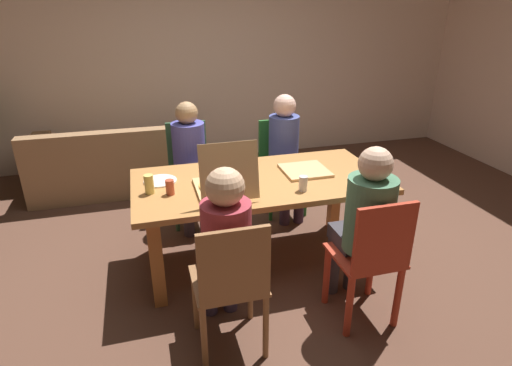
{
  "coord_description": "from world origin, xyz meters",
  "views": [
    {
      "loc": [
        -0.84,
        -2.9,
        2.02
      ],
      "look_at": [
        0.0,
        0.1,
        0.66
      ],
      "focal_mm": 29.5,
      "sensor_mm": 36.0,
      "label": 1
    }
  ],
  "objects_px": {
    "drinking_glass_2": "(170,187)",
    "person_3": "(286,147)",
    "drinking_glass_1": "(303,183)",
    "chair_2": "(189,168)",
    "person_1": "(225,241)",
    "chair_0": "(371,259)",
    "chair_1": "(231,282)",
    "couch": "(114,165)",
    "chair_3": "(280,160)",
    "drinking_glass_3": "(215,163)",
    "person_2": "(190,156)",
    "plate_2": "(243,167)",
    "plate_1": "(362,180)",
    "pizza_box_1": "(224,184)",
    "plate_0": "(160,181)",
    "dining_table": "(259,191)",
    "person_0": "(364,218)",
    "drinking_glass_0": "(149,184)",
    "pizza_box_0": "(305,170)"
  },
  "relations": [
    {
      "from": "chair_2",
      "to": "drinking_glass_2",
      "type": "xyz_separation_m",
      "value": [
        -0.25,
        -1.03,
        0.26
      ]
    },
    {
      "from": "person_2",
      "to": "drinking_glass_1",
      "type": "relative_size",
      "value": 10.6
    },
    {
      "from": "person_0",
      "to": "drinking_glass_0",
      "type": "relative_size",
      "value": 8.68
    },
    {
      "from": "dining_table",
      "to": "pizza_box_1",
      "type": "distance_m",
      "value": 0.38
    },
    {
      "from": "person_2",
      "to": "plate_2",
      "type": "distance_m",
      "value": 0.65
    },
    {
      "from": "plate_1",
      "to": "drinking_glass_0",
      "type": "relative_size",
      "value": 1.6
    },
    {
      "from": "chair_0",
      "to": "drinking_glass_2",
      "type": "relative_size",
      "value": 8.48
    },
    {
      "from": "pizza_box_1",
      "to": "plate_1",
      "type": "xyz_separation_m",
      "value": [
        1.07,
        -0.1,
        -0.05
      ]
    },
    {
      "from": "drinking_glass_1",
      "to": "couch",
      "type": "bearing_deg",
      "value": 123.23
    },
    {
      "from": "couch",
      "to": "person_3",
      "type": "bearing_deg",
      "value": -34.17
    },
    {
      "from": "chair_0",
      "to": "chair_1",
      "type": "bearing_deg",
      "value": -177.92
    },
    {
      "from": "person_1",
      "to": "plate_2",
      "type": "xyz_separation_m",
      "value": [
        0.37,
        1.04,
        0.04
      ]
    },
    {
      "from": "couch",
      "to": "chair_1",
      "type": "bearing_deg",
      "value": -75.17
    },
    {
      "from": "chair_2",
      "to": "plate_0",
      "type": "height_order",
      "value": "chair_2"
    },
    {
      "from": "person_3",
      "to": "drinking_glass_1",
      "type": "bearing_deg",
      "value": -102.68
    },
    {
      "from": "chair_0",
      "to": "drinking_glass_2",
      "type": "xyz_separation_m",
      "value": [
        -1.18,
        0.81,
        0.3
      ]
    },
    {
      "from": "chair_2",
      "to": "person_1",
      "type": "bearing_deg",
      "value": -90.0
    },
    {
      "from": "person_1",
      "to": "chair_2",
      "type": "distance_m",
      "value": 1.73
    },
    {
      "from": "dining_table",
      "to": "pizza_box_1",
      "type": "bearing_deg",
      "value": -153.7
    },
    {
      "from": "person_2",
      "to": "pizza_box_1",
      "type": "distance_m",
      "value": 0.95
    },
    {
      "from": "person_2",
      "to": "drinking_glass_2",
      "type": "xyz_separation_m",
      "value": [
        -0.25,
        -0.89,
        0.09
      ]
    },
    {
      "from": "person_3",
      "to": "drinking_glass_1",
      "type": "distance_m",
      "value": 1.09
    },
    {
      "from": "person_1",
      "to": "drinking_glass_3",
      "type": "relative_size",
      "value": 8.7
    },
    {
      "from": "dining_table",
      "to": "pizza_box_1",
      "type": "xyz_separation_m",
      "value": [
        -0.31,
        -0.15,
        0.16
      ]
    },
    {
      "from": "person_0",
      "to": "drinking_glass_0",
      "type": "bearing_deg",
      "value": 150.87
    },
    {
      "from": "chair_0",
      "to": "chair_3",
      "type": "xyz_separation_m",
      "value": [
        0.0,
        1.82,
        0.03
      ]
    },
    {
      "from": "chair_3",
      "to": "drinking_glass_3",
      "type": "distance_m",
      "value": 1.05
    },
    {
      "from": "chair_3",
      "to": "drinking_glass_2",
      "type": "relative_size",
      "value": 8.36
    },
    {
      "from": "chair_1",
      "to": "person_2",
      "type": "height_order",
      "value": "person_2"
    },
    {
      "from": "pizza_box_1",
      "to": "plate_0",
      "type": "bearing_deg",
      "value": 145.11
    },
    {
      "from": "drinking_glass_3",
      "to": "couch",
      "type": "bearing_deg",
      "value": 118.8
    },
    {
      "from": "person_3",
      "to": "plate_2",
      "type": "distance_m",
      "value": 0.76
    },
    {
      "from": "drinking_glass_3",
      "to": "pizza_box_1",
      "type": "bearing_deg",
      "value": -91.87
    },
    {
      "from": "chair_2",
      "to": "pizza_box_0",
      "type": "xyz_separation_m",
      "value": [
        0.84,
        -0.89,
        0.22
      ]
    },
    {
      "from": "pizza_box_1",
      "to": "drinking_glass_2",
      "type": "xyz_separation_m",
      "value": [
        -0.38,
        0.05,
        -0.0
      ]
    },
    {
      "from": "drinking_glass_0",
      "to": "couch",
      "type": "xyz_separation_m",
      "value": [
        -0.36,
        1.94,
        -0.53
      ]
    },
    {
      "from": "drinking_glass_3",
      "to": "drinking_glass_1",
      "type": "bearing_deg",
      "value": -46.15
    },
    {
      "from": "pizza_box_0",
      "to": "chair_0",
      "type": "bearing_deg",
      "value": -84.87
    },
    {
      "from": "pizza_box_0",
      "to": "pizza_box_1",
      "type": "xyz_separation_m",
      "value": [
        -0.71,
        -0.2,
        0.04
      ]
    },
    {
      "from": "plate_1",
      "to": "pizza_box_1",
      "type": "bearing_deg",
      "value": 174.9
    },
    {
      "from": "plate_0",
      "to": "dining_table",
      "type": "bearing_deg",
      "value": -11.55
    },
    {
      "from": "person_1",
      "to": "couch",
      "type": "xyz_separation_m",
      "value": [
        -0.75,
        2.69,
        -0.43
      ]
    },
    {
      "from": "dining_table",
      "to": "person_2",
      "type": "relative_size",
      "value": 1.63
    },
    {
      "from": "plate_2",
      "to": "couch",
      "type": "distance_m",
      "value": 2.05
    },
    {
      "from": "person_1",
      "to": "person_3",
      "type": "bearing_deg",
      "value": 59.16
    },
    {
      "from": "drinking_glass_2",
      "to": "person_3",
      "type": "bearing_deg",
      "value": 36.22
    },
    {
      "from": "dining_table",
      "to": "person_0",
      "type": "relative_size",
      "value": 1.59
    },
    {
      "from": "pizza_box_1",
      "to": "plate_0",
      "type": "distance_m",
      "value": 0.54
    },
    {
      "from": "person_2",
      "to": "plate_1",
      "type": "xyz_separation_m",
      "value": [
        1.2,
        -1.03,
        0.05
      ]
    },
    {
      "from": "chair_0",
      "to": "plate_0",
      "type": "relative_size",
      "value": 3.72
    }
  ]
}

